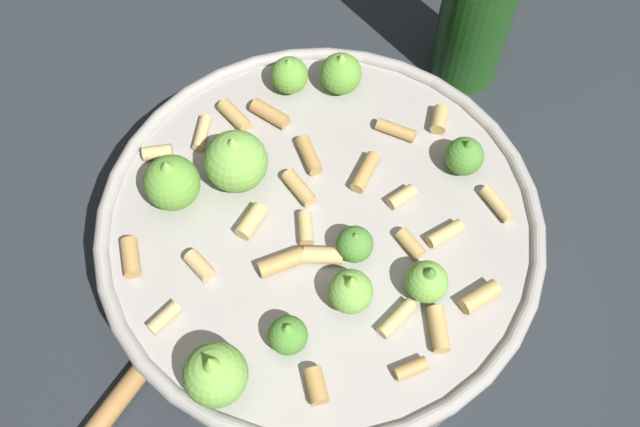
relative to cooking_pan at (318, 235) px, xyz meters
The scene contains 3 objects.
ground_plane 0.04m from the cooking_pan, 131.75° to the right, with size 2.40×2.40×0.00m, color #23282D.
cooking_pan is the anchor object (origin of this frame).
wooden_spoon 0.19m from the cooking_pan, 85.70° to the left, with size 0.09×0.25×0.02m.
Camera 1 is at (-0.18, 0.17, 0.53)m, focal length 39.27 mm.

